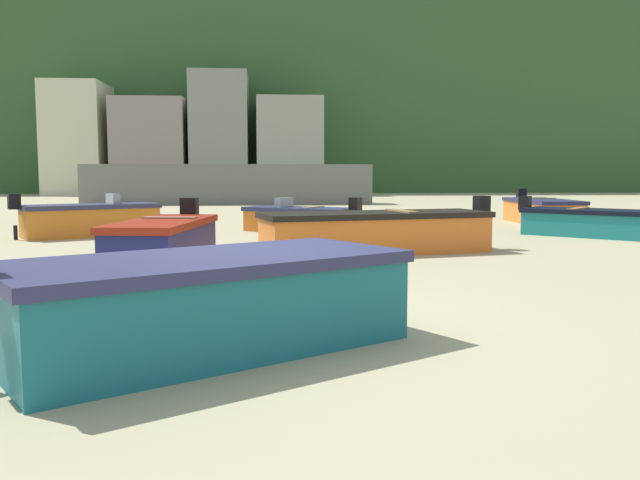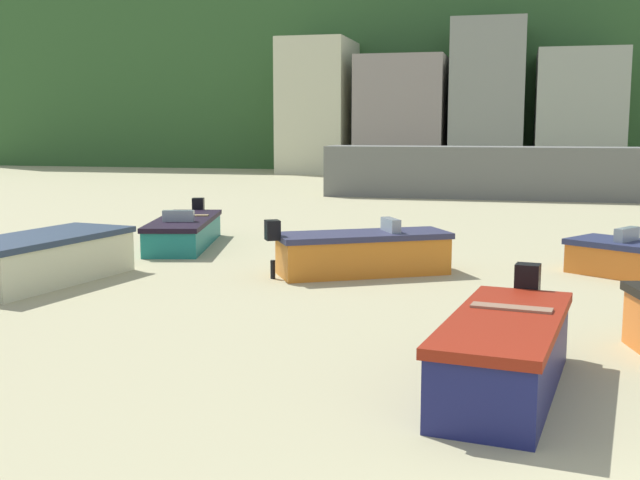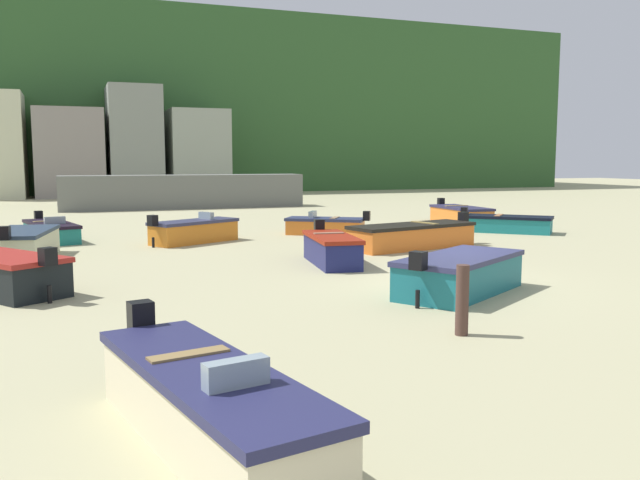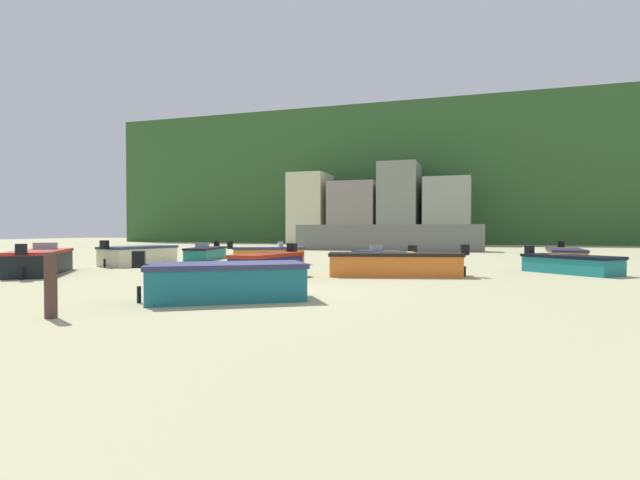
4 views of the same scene
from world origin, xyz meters
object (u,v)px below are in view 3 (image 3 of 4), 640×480
Objects in this scene: boat_teal_7 at (460,274)px; boat_teal_8 at (51,231)px; mooring_post_near_water at (462,300)px; boat_orange_3 at (461,214)px; boat_orange_9 at (412,236)px; boat_orange_1 at (194,231)px; boat_cream_6 at (207,406)px; boat_teal_4 at (508,224)px; boat_orange_0 at (326,226)px; boat_navy_2 at (331,249)px; boat_cream_5 at (22,244)px.

boat_teal_7 is 17.71m from boat_teal_8.
boat_orange_3 is at bearing 57.59° from mooring_post_near_water.
boat_orange_9 is at bearing 50.53° from boat_orange_3.
boat_orange_1 is 0.80× the size of boat_cream_6.
boat_orange_0 is at bearing -60.58° from boat_teal_4.
boat_navy_2 reaches higher than boat_teal_4.
boat_cream_6 reaches higher than boat_teal_8.
boat_orange_0 is at bearing -101.67° from boat_navy_2.
boat_cream_6 is 0.89× the size of boat_orange_9.
boat_orange_0 is 0.84× the size of boat_teal_7.
boat_orange_1 is 0.71× the size of boat_orange_9.
boat_teal_4 is (13.70, -1.21, -0.07)m from boat_orange_1.
boat_cream_6 reaches higher than boat_teal_4.
boat_cream_5 reaches higher than boat_teal_4.
boat_navy_2 is 0.79× the size of boat_teal_8.
boat_teal_8 is at bearing -147.30° from boat_orange_1.
boat_cream_5 is 16.51m from boat_cream_6.
boat_teal_8 is 0.87× the size of boat_orange_9.
boat_teal_4 is at bearing -145.89° from boat_cream_6.
boat_teal_4 is at bearing 86.23° from boat_orange_3.
boat_orange_1 is 0.90× the size of boat_teal_7.
boat_teal_4 is (-0.50, -4.63, -0.05)m from boat_orange_3.
boat_orange_0 is at bearing 77.46° from mooring_post_near_water.
boat_orange_0 is at bearing 1.20° from boat_orange_9.
boat_teal_8 is (-11.04, 1.93, -0.00)m from boat_orange_0.
boat_navy_2 is 2.81× the size of mooring_post_near_water.
boat_navy_2 is 0.78× the size of boat_cream_6.
boat_cream_5 is (-8.99, 4.49, 0.01)m from boat_navy_2.
boat_teal_8 is (0.74, 5.17, -0.11)m from boat_cream_5.
boat_orange_3 is at bearing -55.31° from boat_orange_9.
boat_cream_6 is (-17.33, -22.08, 0.05)m from boat_orange_3.
boat_orange_3 is 28.07m from boat_cream_6.
boat_teal_4 is 0.89× the size of boat_cream_5.
boat_orange_9 is 12.20m from mooring_post_near_water.
boat_orange_1 is 6.43m from boat_cream_5.
boat_teal_8 is at bearing 112.00° from mooring_post_near_water.
boat_cream_5 is at bearing 139.10° from boat_orange_0.
boat_cream_6 is at bearing 70.61° from boat_navy_2.
boat_orange_0 is 21.46m from boat_cream_6.
boat_cream_6 is (-6.15, -11.77, 0.01)m from boat_navy_2.
boat_cream_6 reaches higher than boat_orange_1.
boat_cream_5 reaches higher than boat_orange_1.
boat_teal_8 is (-8.24, 9.66, -0.09)m from boat_navy_2.
boat_teal_4 reaches higher than boat_orange_0.
mooring_post_near_water is at bearing -63.68° from boat_teal_7.
boat_teal_4 is at bearing 154.71° from boat_teal_8.
mooring_post_near_water is at bearing 60.00° from boat_orange_3.
boat_cream_5 reaches higher than boat_cream_6.
boat_teal_7 reaches higher than boat_orange_0.
boat_navy_2 is 10.05m from boat_cream_5.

